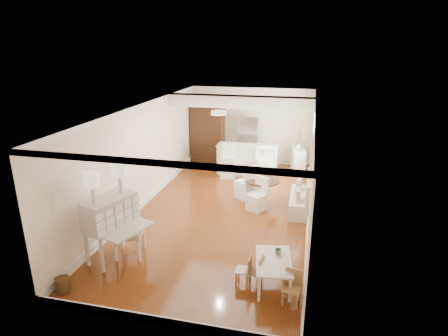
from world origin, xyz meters
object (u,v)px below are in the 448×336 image
at_px(secretary_bureau, 111,228).
at_px(bar_stool_left, 228,161).
at_px(kids_chair_c, 292,288).
at_px(fridge, 258,142).
at_px(gustavian_armchair, 129,232).
at_px(dining_table, 262,191).
at_px(slip_chair_near, 257,194).
at_px(kids_chair_b, 243,270).
at_px(sideboard, 298,161).
at_px(wicker_basket, 63,285).
at_px(kids_chair_a, 255,271).
at_px(bar_stool_right, 263,164).
at_px(slip_chair_far, 246,181).
at_px(pantry_cabinet, 208,132).
at_px(kids_table, 273,273).
at_px(breakfast_counter, 247,160).

distance_m(secretary_bureau, bar_stool_left, 5.57).
relative_size(kids_chair_c, fridge, 0.35).
xyz_separation_m(gustavian_armchair, dining_table, (2.35, 3.48, -0.21)).
bearing_deg(slip_chair_near, kids_chair_b, -52.78).
bearing_deg(sideboard, wicker_basket, -127.75).
xyz_separation_m(kids_chair_b, kids_chair_c, (0.91, -0.38, 0.03)).
distance_m(gustavian_armchair, kids_chair_a, 2.79).
distance_m(kids_chair_c, bar_stool_right, 6.30).
xyz_separation_m(secretary_bureau, wicker_basket, (-0.35, -1.23, -0.56)).
bearing_deg(secretary_bureau, slip_chair_far, 78.83).
distance_m(slip_chair_far, bar_stool_left, 1.86).
relative_size(dining_table, fridge, 0.54).
bearing_deg(gustavian_armchair, pantry_cabinet, -10.75).
height_order(kids_chair_a, bar_stool_left, bar_stool_left).
bearing_deg(sideboard, kids_chair_c, -99.34).
height_order(wicker_basket, kids_chair_a, kids_chair_a).
bearing_deg(pantry_cabinet, kids_table, -65.59).
relative_size(wicker_basket, pantry_cabinet, 0.12).
xyz_separation_m(kids_chair_b, slip_chair_far, (-0.67, 4.06, 0.23)).
height_order(wicker_basket, pantry_cabinet, pantry_cabinet).
bearing_deg(kids_table, wicker_basket, -164.07).
relative_size(bar_stool_right, fridge, 0.60).
bearing_deg(kids_chair_c, bar_stool_left, 121.26).
relative_size(kids_chair_c, slip_chair_near, 0.69).
distance_m(kids_table, slip_chair_far, 4.18).
relative_size(wicker_basket, breakfast_counter, 0.13).
relative_size(slip_chair_near, breakfast_counter, 0.44).
height_order(slip_chair_far, bar_stool_left, bar_stool_left).
bearing_deg(fridge, breakfast_counter, -100.78).
bearing_deg(sideboard, kids_chair_a, -105.23).
height_order(gustavian_armchair, bar_stool_left, bar_stool_left).
distance_m(slip_chair_near, pantry_cabinet, 4.70).
distance_m(dining_table, breakfast_counter, 2.41).
xyz_separation_m(secretary_bureau, kids_chair_b, (2.81, -0.25, -0.40)).
distance_m(wicker_basket, slip_chair_near, 5.21).
bearing_deg(fridge, wicker_basket, -105.97).
bearing_deg(kids_chair_a, wicker_basket, -66.01).
xyz_separation_m(kids_table, slip_chair_far, (-1.22, 3.99, 0.25)).
bearing_deg(sideboard, dining_table, -118.40).
relative_size(kids_table, dining_table, 1.10).
height_order(secretary_bureau, pantry_cabinet, pantry_cabinet).
distance_m(kids_chair_c, bar_stool_left, 6.56).
xyz_separation_m(kids_table, kids_chair_a, (-0.34, -0.07, 0.04)).
xyz_separation_m(gustavian_armchair, breakfast_counter, (1.52, 5.74, -0.02)).
height_order(kids_chair_b, bar_stool_right, bar_stool_right).
relative_size(kids_chair_a, breakfast_counter, 0.30).
xyz_separation_m(dining_table, slip_chair_far, (-0.49, 0.15, 0.19)).
bearing_deg(fridge, kids_table, -79.24).
distance_m(secretary_bureau, kids_chair_a, 3.06).
height_order(kids_chair_b, bar_stool_left, bar_stool_left).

